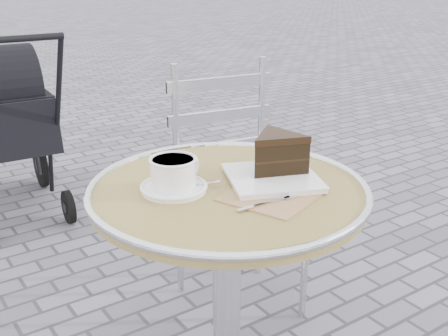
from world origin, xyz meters
TOP-DOWN VIEW (x-y plane):
  - cafe_table at (0.00, 0.00)m, footprint 0.72×0.72m
  - cappuccino_set at (-0.12, 0.06)m, footprint 0.19×0.16m
  - cake_plate_set at (0.14, -0.02)m, footprint 0.36×0.35m
  - bistro_chair at (0.38, 0.54)m, footprint 0.48×0.48m
  - baby_stroller at (-0.11, 1.88)m, footprint 0.50×0.97m

SIDE VIEW (x-z plane):
  - baby_stroller at x=-0.11m, z-range -0.05..0.93m
  - cafe_table at x=0.00m, z-range 0.20..0.94m
  - bistro_chair at x=0.38m, z-range 0.11..1.04m
  - cappuccino_set at x=-0.12m, z-range 0.73..0.81m
  - cake_plate_set at x=0.14m, z-range 0.73..0.85m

